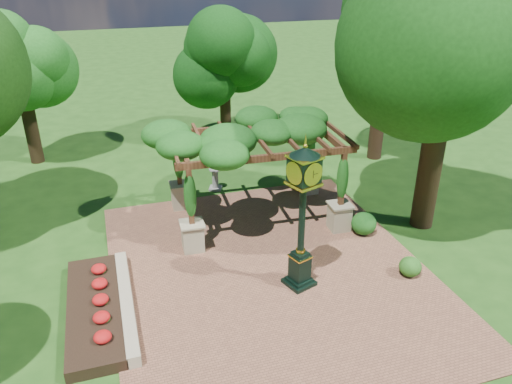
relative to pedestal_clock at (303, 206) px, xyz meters
name	(u,v)px	position (x,y,z in m)	size (l,w,h in m)	color
ground	(280,289)	(-0.64, -0.05, -2.79)	(120.00, 120.00, 0.00)	#1E4714
brick_plaza	(270,271)	(-0.64, 0.95, -2.77)	(10.00, 12.00, 0.04)	brown
border_wall	(127,303)	(-5.24, 0.45, -2.59)	(0.35, 5.00, 0.40)	#C6B793
flower_bed	(95,309)	(-6.14, 0.45, -2.61)	(1.50, 5.00, 0.36)	red
pedestal_clock	(303,206)	(0.00, 0.00, 0.00)	(1.17, 1.17, 4.67)	black
pergola	(257,139)	(0.04, 4.52, 0.49)	(6.53, 4.28, 4.00)	tan
sundial	(215,180)	(-0.89, 7.59, -2.38)	(0.69, 0.69, 0.96)	gray
shrub_front	(410,267)	(3.56, -0.63, -2.43)	(0.71, 0.71, 0.64)	#265E1B
shrub_mid	(364,223)	(3.41, 2.17, -2.34)	(0.92, 0.92, 0.83)	#195217
shrub_back	(297,179)	(2.61, 6.71, -2.38)	(0.82, 0.82, 0.74)	#245618
tree_west_far	(15,52)	(-8.58, 13.35, 2.56)	(3.37, 3.37, 7.84)	black
tree_north	(224,56)	(1.22, 13.85, 1.71)	(3.78, 3.78, 6.56)	black
tree_east_far	(389,21)	(7.64, 8.81, 3.79)	(3.89, 3.89, 9.63)	#301E12
tree_east_near	(453,27)	(5.91, 2.18, 4.47)	(5.51, 5.51, 10.57)	#362415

